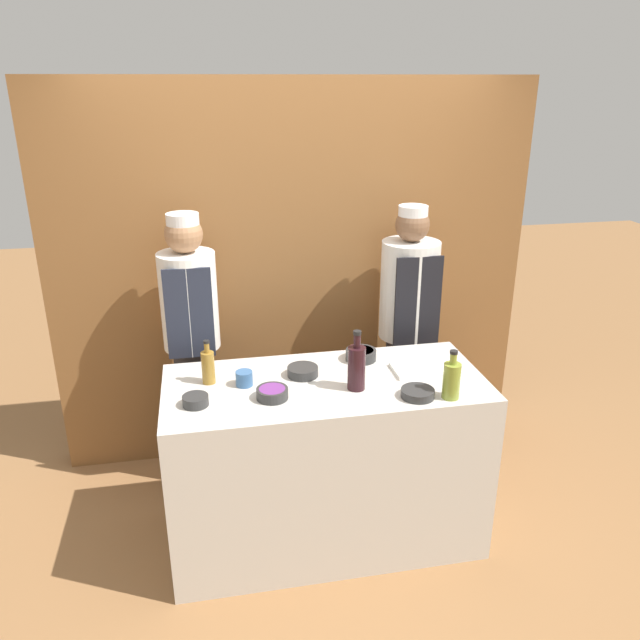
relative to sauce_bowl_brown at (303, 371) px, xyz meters
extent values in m
plane|color=olive|center=(0.10, -0.09, -0.97)|extent=(14.00, 14.00, 0.00)
cube|color=brown|center=(0.10, 0.94, 0.23)|extent=(3.01, 0.18, 2.40)
cube|color=beige|center=(0.10, -0.09, -0.50)|extent=(1.63, 0.73, 0.95)
cylinder|color=#2D2D2D|center=(0.00, 0.00, 0.00)|extent=(0.16, 0.16, 0.05)
cylinder|color=brown|center=(0.00, 0.00, 0.01)|extent=(0.13, 0.13, 0.01)
cylinder|color=#2D2D2D|center=(0.34, 0.13, 0.00)|extent=(0.17, 0.17, 0.06)
cylinder|color=red|center=(0.34, 0.13, 0.02)|extent=(0.14, 0.14, 0.02)
cylinder|color=#2D2D2D|center=(-0.55, -0.21, 0.00)|extent=(0.12, 0.12, 0.05)
cylinder|color=green|center=(-0.55, -0.21, 0.01)|extent=(0.10, 0.10, 0.01)
cylinder|color=#2D2D2D|center=(0.50, -0.33, -0.01)|extent=(0.16, 0.16, 0.04)
cylinder|color=silver|center=(0.50, -0.33, 0.01)|extent=(0.13, 0.13, 0.01)
cylinder|color=#2D2D2D|center=(-0.18, -0.21, 0.00)|extent=(0.15, 0.15, 0.05)
cylinder|color=#703384|center=(-0.18, -0.21, 0.02)|extent=(0.13, 0.13, 0.02)
cube|color=white|center=(0.64, -0.06, -0.02)|extent=(0.34, 0.19, 0.02)
cylinder|color=olive|center=(-0.48, 0.01, 0.06)|extent=(0.07, 0.07, 0.17)
cylinder|color=olive|center=(-0.48, 0.01, 0.16)|extent=(0.03, 0.03, 0.05)
cylinder|color=black|center=(-0.48, 0.01, 0.20)|extent=(0.03, 0.03, 0.01)
cylinder|color=olive|center=(0.66, -0.37, 0.06)|extent=(0.08, 0.08, 0.18)
cylinder|color=olive|center=(0.66, -0.37, 0.18)|extent=(0.03, 0.03, 0.05)
cylinder|color=black|center=(0.66, -0.37, 0.21)|extent=(0.04, 0.04, 0.01)
cylinder|color=black|center=(0.23, -0.19, 0.08)|extent=(0.09, 0.09, 0.22)
cylinder|color=black|center=(0.23, -0.19, 0.23)|extent=(0.04, 0.04, 0.07)
cylinder|color=black|center=(0.23, -0.19, 0.27)|extent=(0.04, 0.04, 0.02)
cylinder|color=#386093|center=(-0.30, -0.05, 0.01)|extent=(0.09, 0.09, 0.08)
cylinder|color=#28282D|center=(-0.56, 0.59, -0.52)|extent=(0.24, 0.24, 0.91)
cylinder|color=white|center=(-0.56, 0.59, 0.21)|extent=(0.33, 0.33, 0.57)
cube|color=#232838|center=(-0.56, 0.44, 0.19)|extent=(0.26, 0.02, 0.52)
sphere|color=#9E704C|center=(-0.56, 0.59, 0.60)|extent=(0.21, 0.21, 0.21)
cylinder|color=white|center=(-0.56, 0.59, 0.68)|extent=(0.18, 0.18, 0.07)
cylinder|color=#28282D|center=(0.76, 0.59, -0.54)|extent=(0.25, 0.25, 0.87)
cylinder|color=silver|center=(0.76, 0.59, 0.20)|extent=(0.35, 0.35, 0.60)
cube|color=black|center=(0.76, 0.42, 0.17)|extent=(0.28, 0.02, 0.56)
sphere|color=brown|center=(0.76, 0.59, 0.60)|extent=(0.20, 0.20, 0.20)
cylinder|color=white|center=(0.76, 0.59, 0.68)|extent=(0.17, 0.17, 0.07)
camera|label=1|loc=(-0.47, -2.86, 1.41)|focal=35.00mm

